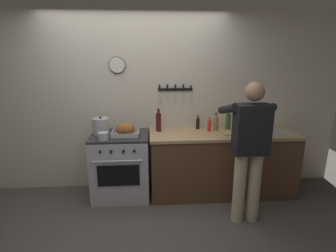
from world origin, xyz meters
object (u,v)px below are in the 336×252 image
object	(u,v)px
saucepan	(103,136)
stock_pot	(101,126)
bottle_olive_oil	(228,122)
bottle_hot_sauce	(209,125)
stove	(121,166)
bottle_wine_red	(159,122)
person_cook	(250,145)
bottle_vinegar	(216,123)
cutting_board	(235,133)
roasting_pan	(125,130)
bottle_soy_sauce	(198,123)

from	to	relation	value
saucepan	stock_pot	bearing A→B (deg)	104.30
bottle_olive_oil	bottle_hot_sauce	bearing A→B (deg)	-171.48
stove	bottle_hot_sauce	world-z (taller)	bottle_hot_sauce
saucepan	bottle_wine_red	world-z (taller)	bottle_wine_red
stove	stock_pot	bearing A→B (deg)	165.45
person_cook	stock_pot	distance (m)	1.92
stock_pot	bottle_olive_oil	size ratio (longest dim) A/B	0.82
bottle_wine_red	bottle_vinegar	xyz separation A→B (m)	(0.80, -0.02, -0.03)
cutting_board	stove	bearing A→B (deg)	178.24
person_cook	bottle_hot_sauce	xyz separation A→B (m)	(-0.30, 0.75, 0.03)
person_cook	roasting_pan	size ratio (longest dim) A/B	4.72
stove	bottle_olive_oil	distance (m)	1.62
bottle_olive_oil	stock_pot	bearing A→B (deg)	-178.24
roasting_pan	stock_pot	size ratio (longest dim) A/B	1.45
bottle_wine_red	roasting_pan	bearing A→B (deg)	-154.52
bottle_soy_sauce	stove	bearing A→B (deg)	-169.23
saucepan	bottle_hot_sauce	bearing A→B (deg)	11.43
stove	cutting_board	distance (m)	1.63
person_cook	saucepan	bearing A→B (deg)	73.75
bottle_wine_red	bottle_olive_oil	size ratio (longest dim) A/B	1.09
stock_pot	bottle_hot_sauce	xyz separation A→B (m)	(1.48, 0.01, -0.02)
saucepan	bottle_hot_sauce	xyz separation A→B (m)	(1.41, 0.29, 0.03)
bottle_soy_sauce	bottle_vinegar	bearing A→B (deg)	-22.05
cutting_board	saucepan	bearing A→B (deg)	-174.76
roasting_pan	bottle_soy_sauce	size ratio (longest dim) A/B	1.76
cutting_board	stock_pot	bearing A→B (deg)	176.44
person_cook	stock_pot	xyz separation A→B (m)	(-1.78, 0.74, 0.06)
cutting_board	bottle_vinegar	distance (m)	0.30
stock_pot	bottle_vinegar	xyz separation A→B (m)	(1.58, 0.05, -0.00)
person_cook	bottle_soy_sauce	size ratio (longest dim) A/B	8.28
roasting_pan	cutting_board	xyz separation A→B (m)	(1.48, 0.03, -0.08)
saucepan	bottle_vinegar	world-z (taller)	bottle_vinegar
bottle_olive_oil	bottle_wine_red	bearing A→B (deg)	179.34
cutting_board	bottle_soy_sauce	size ratio (longest dim) A/B	1.80
saucepan	bottle_olive_oil	bearing A→B (deg)	10.95
roasting_pan	cutting_board	world-z (taller)	roasting_pan
cutting_board	bottle_wine_red	distance (m)	1.06
stock_pot	bottle_vinegar	size ratio (longest dim) A/B	0.97
stove	bottle_soy_sauce	distance (m)	1.24
bottle_vinegar	stock_pot	bearing A→B (deg)	-178.26
bottle_hot_sauce	stock_pot	bearing A→B (deg)	-179.52
person_cook	bottle_hot_sauce	size ratio (longest dim) A/B	8.29
bottle_hot_sauce	bottle_olive_oil	world-z (taller)	bottle_olive_oil
stove	bottle_soy_sauce	xyz separation A→B (m)	(1.10, 0.21, 0.53)
saucepan	cutting_board	xyz separation A→B (m)	(1.75, 0.16, -0.04)
stove	bottle_olive_oil	xyz separation A→B (m)	(1.51, 0.12, 0.57)
person_cook	saucepan	world-z (taller)	person_cook
stove	bottle_vinegar	distance (m)	1.45
bottle_wine_red	bottle_vinegar	bearing A→B (deg)	-1.25
roasting_pan	bottle_hot_sauce	xyz separation A→B (m)	(1.15, 0.16, -0.00)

